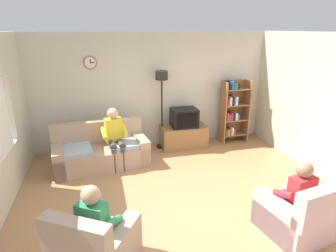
# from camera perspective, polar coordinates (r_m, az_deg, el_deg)

# --- Properties ---
(ground_plane) EXTENTS (12.00, 12.00, 0.00)m
(ground_plane) POSITION_cam_1_polar(r_m,az_deg,el_deg) (4.99, 3.31, -14.67)
(ground_plane) COLOR #B27F51
(back_wall_assembly) EXTENTS (6.20, 0.17, 2.70)m
(back_wall_assembly) POSITION_cam_1_polar(r_m,az_deg,el_deg) (6.88, -3.09, 7.13)
(back_wall_assembly) COLOR beige
(back_wall_assembly) RESTS_ON ground_plane
(couch) EXTENTS (2.00, 1.12, 0.90)m
(couch) POSITION_cam_1_polar(r_m,az_deg,el_deg) (6.15, -13.25, -4.99)
(couch) COLOR tan
(couch) RESTS_ON ground_plane
(tv_stand) EXTENTS (1.10, 0.56, 0.53)m
(tv_stand) POSITION_cam_1_polar(r_m,az_deg,el_deg) (6.96, 3.13, -2.06)
(tv_stand) COLOR olive
(tv_stand) RESTS_ON ground_plane
(tv) EXTENTS (0.60, 0.49, 0.44)m
(tv) POSITION_cam_1_polar(r_m,az_deg,el_deg) (6.78, 3.27, 1.67)
(tv) COLOR black
(tv) RESTS_ON tv_stand
(bookshelf) EXTENTS (0.68, 0.36, 1.57)m
(bookshelf) POSITION_cam_1_polar(r_m,az_deg,el_deg) (7.32, 12.82, 3.04)
(bookshelf) COLOR olive
(bookshelf) RESTS_ON ground_plane
(floor_lamp) EXTENTS (0.28, 0.28, 1.85)m
(floor_lamp) POSITION_cam_1_polar(r_m,az_deg,el_deg) (6.59, -1.25, 7.52)
(floor_lamp) COLOR black
(floor_lamp) RESTS_ON ground_plane
(armchair_near_window) EXTENTS (1.15, 1.17, 0.90)m
(armchair_near_window) POSITION_cam_1_polar(r_m,az_deg,el_deg) (3.79, -14.26, -22.47)
(armchair_near_window) COLOR tan
(armchair_near_window) RESTS_ON ground_plane
(armchair_near_bookshelf) EXTENTS (0.94, 1.01, 0.90)m
(armchair_near_bookshelf) POSITION_cam_1_polar(r_m,az_deg,el_deg) (4.53, 24.37, -16.05)
(armchair_near_bookshelf) COLOR beige
(armchair_near_bookshelf) RESTS_ON ground_plane
(person_on_couch) EXTENTS (0.55, 0.57, 1.24)m
(person_on_couch) POSITION_cam_1_polar(r_m,az_deg,el_deg) (5.91, -10.60, -1.76)
(person_on_couch) COLOR yellow
(person_on_couch) RESTS_ON ground_plane
(person_in_left_armchair) EXTENTS (0.61, 0.64, 1.12)m
(person_in_left_armchair) POSITION_cam_1_polar(r_m,az_deg,el_deg) (3.65, -13.90, -17.92)
(person_in_left_armchair) COLOR #338C59
(person_in_left_armchair) RESTS_ON ground_plane
(person_in_right_armchair) EXTENTS (0.56, 0.58, 1.12)m
(person_in_right_armchair) POSITION_cam_1_polar(r_m,az_deg,el_deg) (4.41, 24.07, -12.13)
(person_in_right_armchair) COLOR red
(person_in_right_armchair) RESTS_ON ground_plane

